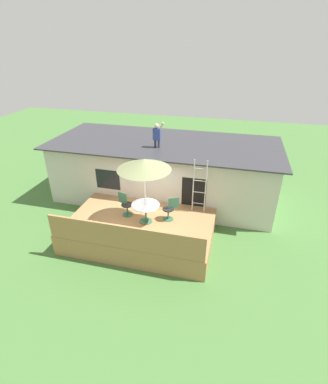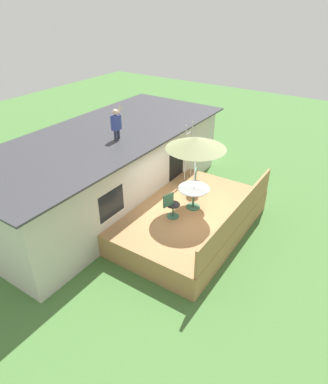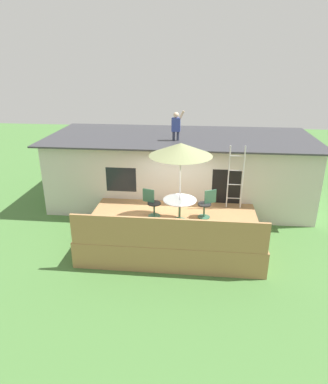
# 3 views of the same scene
# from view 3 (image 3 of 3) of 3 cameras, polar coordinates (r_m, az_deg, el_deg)

# --- Properties ---
(ground_plane) EXTENTS (40.00, 40.00, 0.00)m
(ground_plane) POSITION_cam_3_polar(r_m,az_deg,el_deg) (11.43, 1.40, -8.32)
(ground_plane) COLOR #477538
(house) EXTENTS (10.50, 4.50, 2.75)m
(house) POSITION_cam_3_polar(r_m,az_deg,el_deg) (14.17, 2.64, 3.82)
(house) COLOR beige
(house) RESTS_ON ground
(deck) EXTENTS (5.47, 3.55, 0.80)m
(deck) POSITION_cam_3_polar(r_m,az_deg,el_deg) (11.23, 1.42, -6.55)
(deck) COLOR #A87A4C
(deck) RESTS_ON ground
(deck_railing) EXTENTS (5.37, 0.08, 0.90)m
(deck_railing) POSITION_cam_3_polar(r_m,az_deg,el_deg) (9.32, 0.60, -6.91)
(deck_railing) COLOR #A87A4C
(deck_railing) RESTS_ON deck
(patio_table) EXTENTS (1.04, 1.04, 0.74)m
(patio_table) POSITION_cam_3_polar(r_m,az_deg,el_deg) (10.77, 2.62, -2.05)
(patio_table) COLOR #33664C
(patio_table) RESTS_ON deck
(patio_umbrella) EXTENTS (1.90, 1.90, 2.54)m
(patio_umbrella) POSITION_cam_3_polar(r_m,az_deg,el_deg) (10.19, 2.79, 7.07)
(patio_umbrella) COLOR silver
(patio_umbrella) RESTS_ON deck
(step_ladder) EXTENTS (0.52, 0.04, 2.20)m
(step_ladder) POSITION_cam_3_polar(r_m,az_deg,el_deg) (11.81, 11.78, 2.35)
(step_ladder) COLOR silver
(step_ladder) RESTS_ON deck
(person_figure) EXTENTS (0.47, 0.20, 1.11)m
(person_figure) POSITION_cam_3_polar(r_m,az_deg,el_deg) (12.98, 2.05, 11.19)
(person_figure) COLOR #33384C
(person_figure) RESTS_ON house
(patio_chair_left) EXTENTS (0.61, 0.44, 0.92)m
(patio_chair_left) POSITION_cam_3_polar(r_m,az_deg,el_deg) (11.17, -1.99, -1.86)
(patio_chair_left) COLOR #33664C
(patio_chair_left) RESTS_ON deck
(patio_chair_right) EXTENTS (0.59, 0.44, 0.92)m
(patio_chair_right) POSITION_cam_3_polar(r_m,az_deg,el_deg) (11.18, 7.05, -2.00)
(patio_chair_right) COLOR #33664C
(patio_chair_right) RESTS_ON deck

